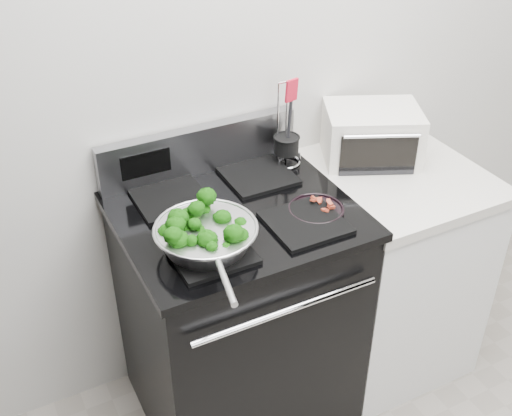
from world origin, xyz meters
TOP-DOWN VIEW (x-y plane):
  - back_wall at (0.00, 1.75)m, footprint 4.00×0.02m
  - gas_range at (-0.30, 1.41)m, footprint 0.79×0.69m
  - counter at (0.39, 1.41)m, footprint 0.62×0.68m
  - skillet at (-0.47, 1.27)m, footprint 0.33×0.51m
  - broccoli_pile at (-0.47, 1.27)m, footprint 0.25×0.25m
  - bacon_plate at (-0.06, 1.29)m, footprint 0.19×0.19m
  - utensil_holder at (0.01, 1.62)m, footprint 0.11×0.11m
  - toaster_oven at (0.35, 1.56)m, footprint 0.44×0.40m

SIDE VIEW (x-z plane):
  - counter at x=0.39m, z-range 0.00..0.92m
  - gas_range at x=-0.30m, z-range -0.08..1.05m
  - bacon_plate at x=-0.06m, z-range 0.95..0.99m
  - skillet at x=-0.47m, z-range 0.97..1.04m
  - utensil_holder at x=0.01m, z-range 0.84..1.18m
  - broccoli_pile at x=-0.47m, z-range 0.98..1.06m
  - toaster_oven at x=0.35m, z-range 0.92..1.13m
  - back_wall at x=0.00m, z-range 0.00..2.70m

